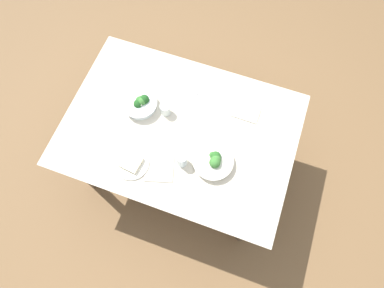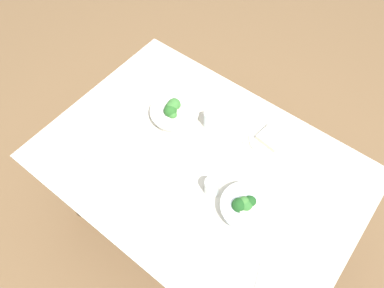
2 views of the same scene
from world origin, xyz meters
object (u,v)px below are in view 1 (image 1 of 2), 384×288
object	(u,v)px
water_glass_center	(182,160)
napkin_folded_upper	(246,112)
broccoli_bowl_near	(140,103)
bread_side_plate	(131,163)
water_glass_side	(165,109)
broccoli_bowl_far	(214,161)
table_knife_left	(127,68)
table_knife_right	(167,95)
napkin_folded_lower	(159,168)
fork_by_far_bowl	(246,181)
fork_by_near_bowl	(194,89)

from	to	relation	value
water_glass_center	napkin_folded_upper	bearing A→B (deg)	-120.44
broccoli_bowl_near	napkin_folded_upper	xyz separation A→B (m)	(-0.65, -0.19, -0.04)
napkin_folded_upper	bread_side_plate	bearing A→B (deg)	45.65
water_glass_side	broccoli_bowl_near	bearing A→B (deg)	4.81
broccoli_bowl_far	water_glass_side	bearing A→B (deg)	-29.39
bread_side_plate	water_glass_center	world-z (taller)	water_glass_center
broccoli_bowl_far	table_knife_left	size ratio (longest dim) A/B	1.11
broccoli_bowl_near	broccoli_bowl_far	bearing A→B (deg)	159.62
broccoli_bowl_far	table_knife_left	xyz separation A→B (m)	(0.77, -0.45, -0.03)
table_knife_right	napkin_folded_upper	world-z (taller)	napkin_folded_upper
water_glass_side	napkin_folded_lower	xyz separation A→B (m)	(-0.10, 0.36, -0.04)
broccoli_bowl_near	fork_by_far_bowl	distance (m)	0.81
bread_side_plate	napkin_folded_upper	xyz separation A→B (m)	(-0.55, -0.56, -0.01)
water_glass_center	fork_by_far_bowl	world-z (taller)	water_glass_center
water_glass_center	fork_by_far_bowl	distance (m)	0.40
broccoli_bowl_far	fork_by_far_bowl	world-z (taller)	broccoli_bowl_far
broccoli_bowl_far	fork_by_near_bowl	xyz separation A→B (m)	(0.28, -0.44, -0.03)
napkin_folded_upper	napkin_folded_lower	distance (m)	0.66
broccoli_bowl_near	bread_side_plate	size ratio (longest dim) A/B	1.04
fork_by_far_bowl	table_knife_left	world-z (taller)	same
water_glass_side	napkin_folded_lower	bearing A→B (deg)	105.35
fork_by_far_bowl	fork_by_near_bowl	size ratio (longest dim) A/B	1.21
broccoli_bowl_near	fork_by_near_bowl	distance (m)	0.37
bread_side_plate	napkin_folded_lower	size ratio (longest dim) A/B	1.23
napkin_folded_lower	fork_by_near_bowl	bearing A→B (deg)	-91.30
water_glass_center	napkin_folded_lower	size ratio (longest dim) A/B	0.59
broccoli_bowl_far	broccoli_bowl_near	size ratio (longest dim) A/B	1.10
broccoli_bowl_far	water_glass_side	size ratio (longest dim) A/B	2.88
napkin_folded_lower	napkin_folded_upper	bearing A→B (deg)	-125.61
broccoli_bowl_far	fork_by_far_bowl	bearing A→B (deg)	168.96
broccoli_bowl_near	table_knife_left	distance (m)	0.32
broccoli_bowl_far	water_glass_center	world-z (taller)	water_glass_center
bread_side_plate	water_glass_side	distance (m)	0.40
broccoli_bowl_far	table_knife_left	bearing A→B (deg)	-30.27
broccoli_bowl_far	bread_side_plate	xyz separation A→B (m)	(0.46, 0.17, -0.02)
fork_by_far_bowl	napkin_folded_upper	distance (m)	0.45
water_glass_center	broccoli_bowl_near	bearing A→B (deg)	-35.14
water_glass_center	fork_by_near_bowl	xyz separation A→B (m)	(0.10, -0.50, -0.05)
fork_by_near_bowl	napkin_folded_upper	size ratio (longest dim) A/B	0.50
table_knife_right	napkin_folded_lower	world-z (taller)	napkin_folded_lower
water_glass_center	fork_by_near_bowl	distance (m)	0.52
fork_by_near_bowl	broccoli_bowl_far	bearing A→B (deg)	-17.13
bread_side_plate	napkin_folded_lower	xyz separation A→B (m)	(-0.17, -0.03, -0.01)
broccoli_bowl_near	bread_side_plate	xyz separation A→B (m)	(-0.10, 0.38, -0.03)
water_glass_side	table_knife_left	bearing A→B (deg)	-31.18
table_knife_left	broccoli_bowl_near	bearing A→B (deg)	-158.55
broccoli_bowl_near	water_glass_side	distance (m)	0.17
water_glass_side	napkin_folded_lower	world-z (taller)	water_glass_side
water_glass_side	table_knife_left	xyz separation A→B (m)	(0.37, -0.23, -0.04)
broccoli_bowl_far	water_glass_center	bearing A→B (deg)	19.11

